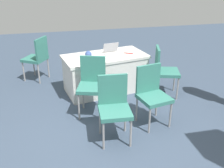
{
  "coord_description": "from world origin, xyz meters",
  "views": [
    {
      "loc": [
        0.53,
        2.94,
        2.33
      ],
      "look_at": [
        -0.16,
        -0.12,
        0.9
      ],
      "focal_mm": 41.97,
      "sensor_mm": 36.0,
      "label": 1
    }
  ],
  "objects_px": {
    "yarn_ball": "(88,54)",
    "table_foreground": "(105,73)",
    "chair_tucked_right": "(164,69)",
    "scissors_red": "(128,53)",
    "laptop_silver": "(113,52)",
    "chair_by_pillar": "(152,92)",
    "chair_near_front": "(37,56)",
    "chair_back_row": "(92,82)",
    "chair_tucked_left": "(114,105)"
  },
  "relations": [
    {
      "from": "chair_tucked_right",
      "to": "chair_tucked_left",
      "type": "bearing_deg",
      "value": -30.91
    },
    {
      "from": "table_foreground",
      "to": "yarn_ball",
      "type": "distance_m",
      "value": 0.54
    },
    {
      "from": "yarn_ball",
      "to": "scissors_red",
      "type": "xyz_separation_m",
      "value": [
        -0.81,
        -0.07,
        -0.06
      ]
    },
    {
      "from": "table_foreground",
      "to": "chair_near_front",
      "type": "distance_m",
      "value": 1.57
    },
    {
      "from": "scissors_red",
      "to": "yarn_ball",
      "type": "bearing_deg",
      "value": -144.43
    },
    {
      "from": "chair_tucked_right",
      "to": "yarn_ball",
      "type": "distance_m",
      "value": 1.44
    },
    {
      "from": "chair_by_pillar",
      "to": "chair_back_row",
      "type": "bearing_deg",
      "value": -43.04
    },
    {
      "from": "chair_tucked_left",
      "to": "chair_back_row",
      "type": "relative_size",
      "value": 0.97
    },
    {
      "from": "chair_near_front",
      "to": "chair_tucked_left",
      "type": "height_order",
      "value": "chair_near_front"
    },
    {
      "from": "laptop_silver",
      "to": "chair_tucked_left",
      "type": "bearing_deg",
      "value": 68.19
    },
    {
      "from": "laptop_silver",
      "to": "chair_tucked_right",
      "type": "bearing_deg",
      "value": 140.5
    },
    {
      "from": "chair_back_row",
      "to": "laptop_silver",
      "type": "distance_m",
      "value": 1.04
    },
    {
      "from": "chair_by_pillar",
      "to": "chair_tucked_right",
      "type": "bearing_deg",
      "value": -134.93
    },
    {
      "from": "chair_by_pillar",
      "to": "yarn_ball",
      "type": "xyz_separation_m",
      "value": [
        0.8,
        -1.28,
        0.26
      ]
    },
    {
      "from": "chair_tucked_left",
      "to": "chair_tucked_right",
      "type": "bearing_deg",
      "value": -133.21
    },
    {
      "from": "chair_by_pillar",
      "to": "laptop_silver",
      "type": "bearing_deg",
      "value": -89.43
    },
    {
      "from": "chair_by_pillar",
      "to": "yarn_ball",
      "type": "height_order",
      "value": "chair_by_pillar"
    },
    {
      "from": "chair_by_pillar",
      "to": "scissors_red",
      "type": "bearing_deg",
      "value": -102.37
    },
    {
      "from": "yarn_ball",
      "to": "scissors_red",
      "type": "distance_m",
      "value": 0.81
    },
    {
      "from": "chair_by_pillar",
      "to": "laptop_silver",
      "type": "height_order",
      "value": "same"
    },
    {
      "from": "chair_by_pillar",
      "to": "yarn_ball",
      "type": "distance_m",
      "value": 1.53
    },
    {
      "from": "chair_tucked_right",
      "to": "chair_back_row",
      "type": "relative_size",
      "value": 0.98
    },
    {
      "from": "chair_tucked_right",
      "to": "scissors_red",
      "type": "distance_m",
      "value": 0.75
    },
    {
      "from": "chair_near_front",
      "to": "laptop_silver",
      "type": "relative_size",
      "value": 2.64
    },
    {
      "from": "table_foreground",
      "to": "chair_near_front",
      "type": "height_order",
      "value": "chair_near_front"
    },
    {
      "from": "chair_tucked_left",
      "to": "chair_back_row",
      "type": "distance_m",
      "value": 0.81
    },
    {
      "from": "scissors_red",
      "to": "chair_near_front",
      "type": "bearing_deg",
      "value": -173.87
    },
    {
      "from": "chair_near_front",
      "to": "chair_tucked_left",
      "type": "xyz_separation_m",
      "value": [
        -1.12,
        2.44,
        -0.01
      ]
    },
    {
      "from": "table_foreground",
      "to": "yarn_ball",
      "type": "relative_size",
      "value": 13.62
    },
    {
      "from": "yarn_ball",
      "to": "table_foreground",
      "type": "bearing_deg",
      "value": -171.46
    },
    {
      "from": "table_foreground",
      "to": "scissors_red",
      "type": "distance_m",
      "value": 0.61
    },
    {
      "from": "chair_back_row",
      "to": "scissors_red",
      "type": "relative_size",
      "value": 5.42
    },
    {
      "from": "laptop_silver",
      "to": "scissors_red",
      "type": "relative_size",
      "value": 2.01
    },
    {
      "from": "chair_tucked_right",
      "to": "chair_by_pillar",
      "type": "distance_m",
      "value": 1.03
    },
    {
      "from": "table_foreground",
      "to": "chair_tucked_left",
      "type": "bearing_deg",
      "value": 83.19
    },
    {
      "from": "yarn_ball",
      "to": "scissors_red",
      "type": "height_order",
      "value": "yarn_ball"
    },
    {
      "from": "chair_tucked_right",
      "to": "scissors_red",
      "type": "xyz_separation_m",
      "value": [
        0.56,
        -0.47,
        0.19
      ]
    },
    {
      "from": "chair_back_row",
      "to": "scissors_red",
      "type": "distance_m",
      "value": 1.21
    },
    {
      "from": "chair_tucked_right",
      "to": "laptop_silver",
      "type": "height_order",
      "value": "chair_tucked_right"
    },
    {
      "from": "chair_tucked_right",
      "to": "chair_back_row",
      "type": "bearing_deg",
      "value": -59.68
    },
    {
      "from": "chair_by_pillar",
      "to": "chair_near_front",
      "type": "bearing_deg",
      "value": -62.71
    },
    {
      "from": "chair_near_front",
      "to": "chair_tucked_left",
      "type": "relative_size",
      "value": 1.01
    },
    {
      "from": "chair_tucked_right",
      "to": "scissors_red",
      "type": "height_order",
      "value": "chair_tucked_right"
    },
    {
      "from": "chair_near_front",
      "to": "chair_back_row",
      "type": "xyz_separation_m",
      "value": [
        -0.94,
        1.66,
        0.02
      ]
    },
    {
      "from": "chair_near_front",
      "to": "chair_tucked_right",
      "type": "relative_size",
      "value": 1.0
    },
    {
      "from": "yarn_ball",
      "to": "chair_near_front",
      "type": "bearing_deg",
      "value": -42.04
    },
    {
      "from": "chair_tucked_left",
      "to": "chair_by_pillar",
      "type": "xyz_separation_m",
      "value": [
        -0.67,
        -0.28,
        -0.01
      ]
    },
    {
      "from": "chair_by_pillar",
      "to": "laptop_silver",
      "type": "relative_size",
      "value": 2.61
    },
    {
      "from": "laptop_silver",
      "to": "chair_by_pillar",
      "type": "bearing_deg",
      "value": 93.21
    },
    {
      "from": "chair_near_front",
      "to": "chair_tucked_left",
      "type": "bearing_deg",
      "value": -123.92
    }
  ]
}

